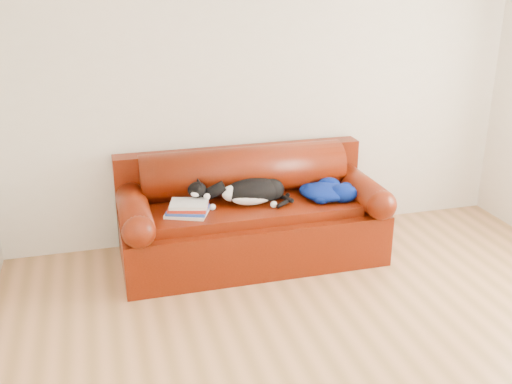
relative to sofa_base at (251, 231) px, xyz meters
The scene contains 7 objects.
ground 1.54m from the sofa_base, 80.08° to the right, with size 4.50×4.50×0.00m, color olive.
room_shell 2.09m from the sofa_base, 75.40° to the right, with size 4.52×4.02×2.61m.
sofa_base is the anchor object (origin of this frame).
sofa_back 0.39m from the sofa_base, 90.00° to the left, with size 2.10×1.01×0.88m.
book_stack 0.63m from the sofa_base, 166.97° to the right, with size 0.38×0.34×0.10m.
cat 0.36m from the sofa_base, 83.72° to the right, with size 0.69×0.31×0.25m.
blanket 0.70m from the sofa_base, ahead, with size 0.49×0.48×0.15m.
Camera 1 is at (-1.42, -2.83, 2.28)m, focal length 42.00 mm.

